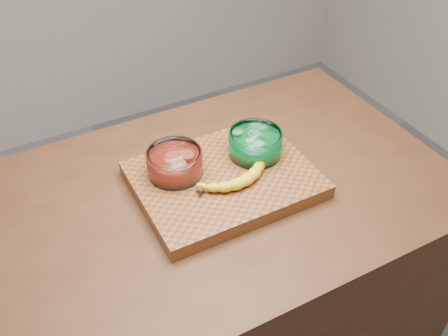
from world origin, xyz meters
name	(u,v)px	position (x,y,z in m)	size (l,w,h in m)	color
counter	(224,289)	(0.00, 0.00, 0.45)	(1.20, 0.80, 0.90)	#462715
cutting_board	(224,180)	(0.00, 0.00, 0.92)	(0.45, 0.35, 0.04)	brown
bowl_red	(175,163)	(-0.11, 0.06, 0.97)	(0.14, 0.14, 0.07)	white
bowl_green	(255,144)	(0.11, 0.04, 0.97)	(0.14, 0.14, 0.07)	white
banana	(235,173)	(0.02, -0.03, 0.96)	(0.25, 0.14, 0.04)	gold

